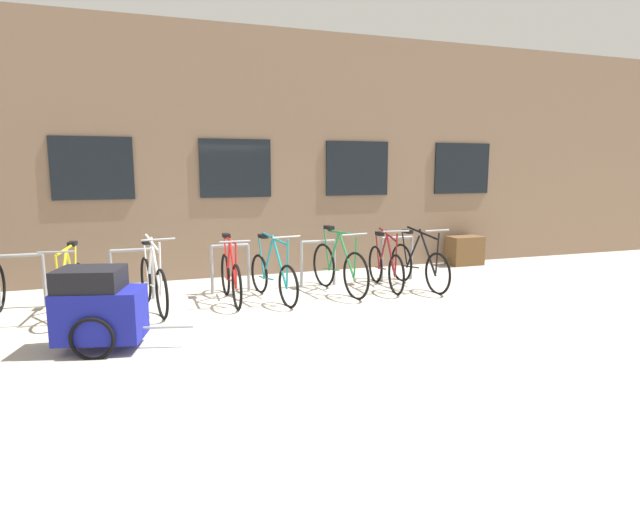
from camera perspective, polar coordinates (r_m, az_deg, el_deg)
ground_plane at (r=7.06m, az=-3.94°, el=-7.10°), size 42.00×42.00×0.00m
storefront_building at (r=13.36m, az=-11.82°, el=10.21°), size 28.00×7.04×4.51m
bike_rack at (r=8.69m, az=-9.60°, el=-0.77°), size 6.64×0.05×0.80m
bicycle_yellow at (r=8.07m, az=-25.30°, el=-3.21°), size 0.44×1.74×0.99m
bicycle_black at (r=9.19m, az=10.53°, el=-0.97°), size 0.44×1.79×1.05m
bicycle_teal at (r=8.21m, az=-5.07°, el=-2.14°), size 0.47×1.71×1.05m
bicycle_green at (r=8.66m, az=2.05°, el=-1.28°), size 0.44×1.79×1.07m
bicycle_red at (r=8.18m, az=-9.55°, el=-2.25°), size 0.44×1.63×1.02m
bicycle_white at (r=7.98m, az=-17.46°, el=-2.76°), size 0.46×1.77×1.09m
bicycle_maroon at (r=9.05m, az=7.03°, el=-1.12°), size 0.44×1.65×1.04m
bike_trailer at (r=6.37m, az=-22.66°, el=-5.13°), size 1.48×0.80×0.94m
planter_box at (r=11.55m, az=15.26°, el=0.52°), size 0.70×0.44×0.60m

